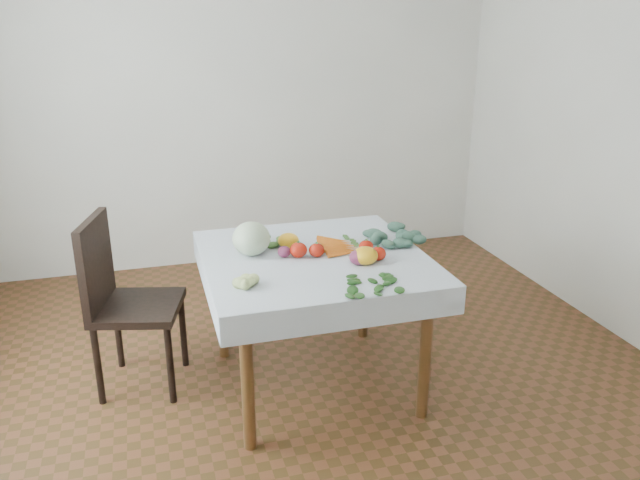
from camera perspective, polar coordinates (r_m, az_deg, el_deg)
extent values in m
plane|color=brown|center=(3.54, -0.49, -12.92)|extent=(4.00, 4.00, 0.00)
cube|color=beige|center=(4.97, -6.98, 13.12)|extent=(4.00, 0.04, 2.70)
cube|color=brown|center=(3.21, -0.52, -1.88)|extent=(1.00, 1.00, 0.04)
cylinder|color=brown|center=(2.91, -6.65, -12.75)|extent=(0.06, 0.06, 0.71)
cylinder|color=brown|center=(3.15, 9.60, -10.24)|extent=(0.06, 0.06, 0.71)
cylinder|color=brown|center=(3.68, -9.03, -5.56)|extent=(0.06, 0.06, 0.71)
cylinder|color=brown|center=(3.87, 4.02, -4.06)|extent=(0.06, 0.06, 0.71)
cube|color=white|center=(3.20, -0.52, -1.49)|extent=(1.12, 1.12, 0.01)
cube|color=black|center=(3.45, -16.27, -5.94)|extent=(0.53, 0.53, 0.04)
cube|color=black|center=(3.41, -19.85, -1.98)|extent=(0.15, 0.43, 0.47)
cylinder|color=black|center=(3.46, -19.64, -10.80)|extent=(0.04, 0.04, 0.44)
cylinder|color=black|center=(3.36, -13.54, -11.05)|extent=(0.04, 0.04, 0.44)
cylinder|color=black|center=(3.77, -17.99, -7.99)|extent=(0.04, 0.04, 0.44)
cylinder|color=black|center=(3.68, -12.41, -8.12)|extent=(0.04, 0.04, 0.44)
ellipsoid|color=#B0C2A3|center=(3.20, -6.30, 0.13)|extent=(0.24, 0.24, 0.17)
ellipsoid|color=#AE1A0B|center=(3.17, -1.98, -0.91)|extent=(0.11, 0.11, 0.08)
ellipsoid|color=#AE1A0B|center=(3.23, 4.24, -0.62)|extent=(0.09, 0.09, 0.07)
ellipsoid|color=#AE1A0B|center=(3.17, -0.31, -0.94)|extent=(0.09, 0.09, 0.07)
ellipsoid|color=#AE1A0B|center=(3.14, 5.33, -1.26)|extent=(0.09, 0.09, 0.07)
ellipsoid|color=yellow|center=(3.30, -2.91, -0.05)|extent=(0.15, 0.15, 0.08)
ellipsoid|color=yellow|center=(3.09, 4.16, -1.43)|extent=(0.14, 0.14, 0.09)
ellipsoid|color=#561839|center=(3.18, -3.29, -1.09)|extent=(0.08, 0.08, 0.06)
ellipsoid|color=#561839|center=(3.08, 3.50, -1.59)|extent=(0.09, 0.09, 0.07)
ellipsoid|color=#BBCE76|center=(2.85, -6.52, -3.82)|extent=(0.05, 0.05, 0.05)
ellipsoid|color=#BBCE76|center=(2.85, -7.05, -3.78)|extent=(0.05, 0.05, 0.05)
ellipsoid|color=#BBCE76|center=(2.83, -6.64, -4.01)|extent=(0.05, 0.05, 0.05)
ellipsoid|color=#BBCE76|center=(2.87, -6.27, -3.61)|extent=(0.05, 0.05, 0.05)
ellipsoid|color=#BBCE76|center=(2.84, -7.73, -3.97)|extent=(0.05, 0.05, 0.05)
ellipsoid|color=#BBCE76|center=(2.83, -5.65, -3.93)|extent=(0.05, 0.05, 0.05)
ellipsoid|color=#BBCE76|center=(2.89, -7.17, -3.48)|extent=(0.05, 0.05, 0.05)
cone|color=orange|center=(3.38, 1.28, 0.01)|extent=(0.17, 0.13, 0.03)
cone|color=orange|center=(3.36, 1.43, -0.15)|extent=(0.18, 0.11, 0.03)
cone|color=orange|center=(3.33, 1.59, -0.32)|extent=(0.18, 0.10, 0.03)
cone|color=orange|center=(3.30, 1.75, -0.50)|extent=(0.19, 0.09, 0.03)
cone|color=orange|center=(3.28, 1.91, -0.67)|extent=(0.19, 0.07, 0.03)
cone|color=orange|center=(3.25, 2.08, -0.85)|extent=(0.19, 0.06, 0.03)
cone|color=orange|center=(3.22, 2.24, -1.03)|extent=(0.19, 0.04, 0.03)
cone|color=orange|center=(3.20, 2.41, -1.21)|extent=(0.19, 0.03, 0.03)
ellipsoid|color=#3E6655|center=(3.44, 6.44, 0.37)|extent=(0.08, 0.08, 0.05)
ellipsoid|color=#3E6655|center=(3.43, 5.49, 0.38)|extent=(0.08, 0.08, 0.05)
ellipsoid|color=#3E6655|center=(3.39, 6.39, 0.12)|extent=(0.08, 0.08, 0.05)
ellipsoid|color=#3E6655|center=(3.47, 6.33, 0.59)|extent=(0.08, 0.08, 0.05)
ellipsoid|color=#3E6655|center=(3.39, 5.04, 0.15)|extent=(0.08, 0.08, 0.05)
ellipsoid|color=#3E6655|center=(3.42, 7.36, 0.25)|extent=(0.08, 0.08, 0.05)
ellipsoid|color=#3E6655|center=(3.48, 5.18, 0.66)|extent=(0.08, 0.08, 0.05)
ellipsoid|color=#3E6655|center=(3.34, 5.83, -0.17)|extent=(0.08, 0.08, 0.05)
ellipsoid|color=#3E6655|center=(3.50, 7.46, 0.67)|extent=(0.08, 0.08, 0.05)
ellipsoid|color=#3E6655|center=(3.42, 3.96, 0.33)|extent=(0.08, 0.08, 0.05)
ellipsoid|color=#3E6655|center=(3.36, 7.69, -0.12)|extent=(0.08, 0.08, 0.05)
ellipsoid|color=#3E6655|center=(3.54, 5.93, 0.99)|extent=(0.08, 0.08, 0.05)
ellipsoid|color=#3E6655|center=(3.32, 4.31, -0.28)|extent=(0.08, 0.08, 0.05)
ellipsoid|color=#3E6655|center=(3.47, 8.80, 0.45)|extent=(0.08, 0.08, 0.05)
ellipsoid|color=#1F4716|center=(2.87, 4.83, -3.93)|extent=(0.07, 0.04, 0.01)
ellipsoid|color=#1F4716|center=(2.86, 3.97, -4.04)|extent=(0.07, 0.04, 0.01)
ellipsoid|color=#1F4716|center=(2.84, 5.04, -4.19)|extent=(0.07, 0.04, 0.01)
ellipsoid|color=#1F4716|center=(2.89, 4.47, -3.74)|extent=(0.07, 0.04, 0.01)
ellipsoid|color=#1F4716|center=(2.82, 3.89, -4.32)|extent=(0.07, 0.04, 0.01)
ellipsoid|color=#1F4716|center=(2.87, 5.67, -3.95)|extent=(0.07, 0.04, 0.01)
ellipsoid|color=#1F4716|center=(2.88, 3.44, -3.80)|extent=(0.07, 0.04, 0.01)
ellipsoid|color=#1F4716|center=(2.80, 4.89, -4.53)|extent=(0.07, 0.04, 0.01)
ellipsoid|color=#1F4716|center=(2.92, 5.28, -3.53)|extent=(0.07, 0.04, 0.01)
ellipsoid|color=#1F4716|center=(2.83, 2.83, -4.26)|extent=(0.07, 0.04, 0.01)
ellipsoid|color=#1F4716|center=(2.84, 6.31, -4.27)|extent=(0.07, 0.04, 0.01)
ellipsoid|color=#1F4716|center=(2.93, 3.70, -3.40)|extent=(0.07, 0.04, 0.01)
ellipsoid|color=#1F4716|center=(2.77, 3.80, -4.80)|extent=(0.07, 0.04, 0.01)
ellipsoid|color=#1F4716|center=(2.92, 6.56, -3.60)|extent=(0.07, 0.04, 0.01)
ellipsoid|color=#1F4716|center=(2.87, 2.07, -3.87)|extent=(0.07, 0.04, 0.01)
ellipsoid|color=#1F4716|center=(2.78, 6.08, -4.80)|extent=(0.07, 0.04, 0.01)
ellipsoid|color=#457937|center=(3.36, -4.49, -0.23)|extent=(0.05, 0.05, 0.02)
ellipsoid|color=#457937|center=(3.37, -5.12, -0.18)|extent=(0.05, 0.05, 0.02)
ellipsoid|color=#457937|center=(3.33, -4.69, -0.41)|extent=(0.05, 0.05, 0.02)
ellipsoid|color=#457937|center=(3.39, -4.37, -0.05)|extent=(0.05, 0.05, 0.02)
ellipsoid|color=#457937|center=(3.35, -5.64, -0.35)|extent=(0.05, 0.05, 0.02)
ellipsoid|color=#457937|center=(3.34, -3.86, -0.34)|extent=(0.05, 0.05, 0.02)
ellipsoid|color=#457937|center=(3.41, -5.15, 0.05)|extent=(0.05, 0.05, 0.02)
ellipsoid|color=#457937|center=(3.30, -5.32, -0.62)|extent=(0.05, 0.05, 0.02)
ellipsoid|color=#457937|center=(3.39, -3.43, -0.01)|extent=(0.05, 0.05, 0.02)
ellipsoid|color=#457937|center=(3.38, -6.31, -0.17)|extent=(0.05, 0.05, 0.02)
ellipsoid|color=#457937|center=(3.29, -3.90, -0.65)|extent=(0.05, 0.05, 0.02)
ellipsoid|color=#457937|center=(3.45, -4.33, 0.29)|extent=(0.05, 0.05, 0.02)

